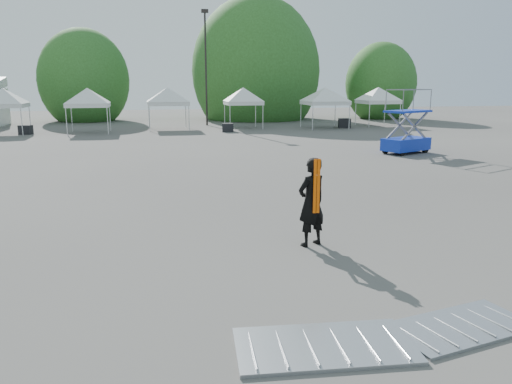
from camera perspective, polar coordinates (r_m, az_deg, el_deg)
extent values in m
plane|color=#474442|center=(13.19, -1.26, -3.88)|extent=(120.00, 120.00, 0.00)
cylinder|color=black|center=(44.77, -5.74, 13.66)|extent=(0.16, 0.16, 9.50)
cube|color=black|center=(45.15, -5.88, 19.89)|extent=(0.60, 0.25, 0.30)
cylinder|color=#382314|center=(52.77, -18.84, 8.94)|extent=(0.36, 0.36, 2.27)
ellipsoid|color=#2B571D|center=(52.71, -19.06, 11.98)|extent=(4.16, 4.16, 4.78)
cylinder|color=#382314|center=(52.73, -0.03, 9.88)|extent=(0.36, 0.36, 2.80)
ellipsoid|color=#2B571D|center=(52.70, -0.03, 13.62)|extent=(5.12, 5.12, 5.89)
cylinder|color=#382314|center=(55.21, 13.91, 9.27)|extent=(0.36, 0.36, 2.10)
ellipsoid|color=#2B571D|center=(55.15, 14.05, 11.95)|extent=(3.84, 3.84, 4.42)
cylinder|color=silver|center=(39.63, -25.20, 7.31)|extent=(0.06, 0.06, 2.00)
cylinder|color=silver|center=(42.34, -24.42, 7.63)|extent=(0.06, 0.06, 2.00)
cube|color=silver|center=(41.24, -26.83, 8.82)|extent=(2.97, 2.97, 0.30)
pyramid|color=silver|center=(41.21, -27.00, 10.55)|extent=(4.20, 4.20, 1.10)
cylinder|color=silver|center=(38.53, -20.85, 7.56)|extent=(0.06, 0.06, 2.00)
cylinder|color=silver|center=(38.23, -16.59, 7.82)|extent=(0.06, 0.06, 2.00)
cylinder|color=silver|center=(41.34, -20.31, 7.88)|extent=(0.06, 0.06, 2.00)
cylinder|color=silver|center=(41.07, -16.34, 8.12)|extent=(0.06, 0.06, 2.00)
cube|color=silver|center=(39.71, -18.63, 9.41)|extent=(3.04, 3.04, 0.30)
pyramid|color=silver|center=(39.68, -18.76, 11.21)|extent=(4.31, 4.31, 1.10)
cylinder|color=silver|center=(39.86, -12.07, 8.23)|extent=(0.06, 0.06, 2.00)
cylinder|color=silver|center=(40.01, -7.67, 8.40)|extent=(0.06, 0.06, 2.00)
cylinder|color=silver|center=(42.90, -12.13, 8.50)|extent=(0.06, 0.06, 2.00)
cylinder|color=silver|center=(43.04, -8.03, 8.66)|extent=(0.06, 0.06, 2.00)
cube|color=silver|center=(41.37, -10.03, 9.95)|extent=(3.24, 3.24, 0.30)
pyramid|color=silver|center=(41.34, -10.10, 11.68)|extent=(4.59, 4.59, 1.10)
cylinder|color=silver|center=(40.13, -2.99, 8.51)|extent=(0.06, 0.06, 2.00)
cylinder|color=silver|center=(40.67, 0.79, 8.57)|extent=(0.06, 0.06, 2.00)
cylinder|color=silver|center=(42.78, -3.60, 8.74)|extent=(0.06, 0.06, 2.00)
cylinder|color=silver|center=(43.28, -0.04, 8.80)|extent=(0.06, 0.06, 2.00)
cube|color=silver|center=(41.64, -1.47, 10.15)|extent=(2.89, 2.89, 0.30)
pyramid|color=silver|center=(41.61, -1.48, 11.87)|extent=(4.09, 4.09, 1.10)
cylinder|color=silver|center=(40.26, 6.50, 8.46)|extent=(0.06, 0.06, 2.00)
cylinder|color=silver|center=(41.38, 10.62, 8.43)|extent=(0.06, 0.06, 2.00)
cylinder|color=silver|center=(43.21, 5.14, 8.75)|extent=(0.06, 0.06, 2.00)
cylinder|color=silver|center=(44.25, 9.03, 8.73)|extent=(0.06, 0.06, 2.00)
cube|color=silver|center=(42.19, 7.87, 10.06)|extent=(3.31, 3.31, 0.30)
pyramid|color=silver|center=(42.16, 7.92, 11.76)|extent=(4.68, 4.68, 1.10)
cylinder|color=silver|center=(43.44, 12.82, 8.51)|extent=(0.06, 0.06, 2.00)
cylinder|color=silver|center=(44.72, 16.13, 8.44)|extent=(0.06, 0.06, 2.00)
cylinder|color=silver|center=(46.01, 11.31, 8.78)|extent=(0.06, 0.06, 2.00)
cylinder|color=silver|center=(47.22, 14.48, 8.71)|extent=(0.06, 0.06, 2.00)
cube|color=silver|center=(45.27, 13.75, 9.98)|extent=(3.03, 3.03, 0.30)
pyramid|color=silver|center=(45.24, 13.84, 11.56)|extent=(4.28, 4.28, 1.10)
imported|color=black|center=(11.44, 6.36, -1.16)|extent=(0.88, 0.75, 2.06)
cube|color=#F75804|center=(11.16, 6.75, 0.65)|extent=(0.16, 0.03, 1.23)
cube|color=#0C2FA4|center=(27.95, 16.75, 5.27)|extent=(2.91, 2.23, 0.65)
cube|color=#0C2FA4|center=(27.81, 16.97, 8.82)|extent=(2.79, 2.13, 0.11)
cylinder|color=black|center=(26.89, 16.35, 4.40)|extent=(0.42, 0.30, 0.39)
cylinder|color=black|center=(28.45, 18.78, 4.65)|extent=(0.42, 0.30, 0.39)
cylinder|color=black|center=(27.56, 14.57, 4.69)|extent=(0.42, 0.30, 0.39)
cylinder|color=black|center=(29.09, 17.05, 4.93)|extent=(0.42, 0.30, 0.39)
cube|color=#A6A9AE|center=(7.49, 7.81, -17.02)|extent=(2.64, 1.51, 0.06)
cube|color=#A6A9AE|center=(8.53, 22.35, -14.06)|extent=(2.37, 1.51, 0.05)
cube|color=black|center=(40.45, -24.83, 6.47)|extent=(0.98, 0.84, 0.66)
cube|color=black|center=(38.65, -3.23, 7.36)|extent=(0.95, 0.81, 0.66)
cube|color=black|center=(42.88, 10.07, 7.76)|extent=(1.17, 1.02, 0.77)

